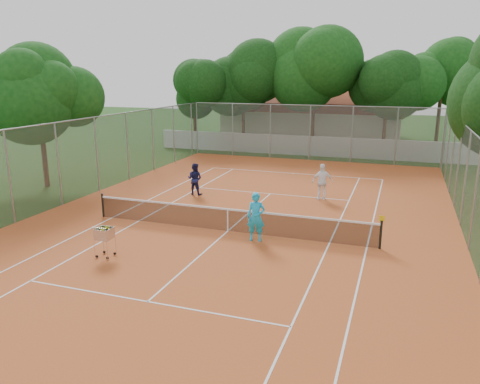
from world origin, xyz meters
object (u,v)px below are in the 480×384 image
(player_near, at_px, (256,217))
(player_far_right, at_px, (322,182))
(tennis_net, at_px, (228,220))
(ball_hopper, at_px, (105,241))
(clubhouse, at_px, (313,116))
(player_far_left, at_px, (195,179))

(player_near, distance_m, player_far_right, 6.93)
(tennis_net, xyz_separation_m, ball_hopper, (-3.07, -3.95, 0.09))
(clubhouse, bearing_deg, tennis_net, -86.05)
(player_far_right, relative_size, ball_hopper, 1.60)
(player_far_left, bearing_deg, player_near, 132.98)
(clubhouse, xyz_separation_m, ball_hopper, (-1.07, -32.95, -1.60))
(clubhouse, distance_m, ball_hopper, 33.01)
(player_far_left, bearing_deg, player_far_right, -169.17)
(player_far_left, bearing_deg, tennis_net, 127.54)
(clubhouse, bearing_deg, player_near, -83.48)
(player_near, bearing_deg, player_far_right, 69.32)
(ball_hopper, bearing_deg, tennis_net, 31.46)
(player_far_left, bearing_deg, clubhouse, -93.36)
(tennis_net, bearing_deg, clubhouse, 93.95)
(player_far_left, xyz_separation_m, ball_hopper, (0.65, -8.93, -0.26))
(clubhouse, height_order, player_far_right, clubhouse)
(clubhouse, xyz_separation_m, player_far_right, (4.77, -22.86, -1.26))
(tennis_net, xyz_separation_m, player_far_right, (2.77, 6.14, 0.43))
(clubhouse, bearing_deg, ball_hopper, -91.87)
(tennis_net, height_order, ball_hopper, ball_hopper)
(clubhouse, relative_size, player_far_right, 8.91)
(tennis_net, relative_size, clubhouse, 0.72)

